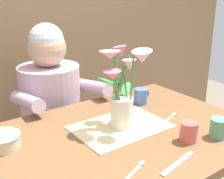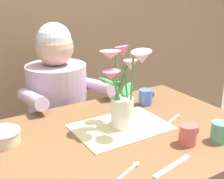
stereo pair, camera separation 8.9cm
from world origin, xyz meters
name	(u,v)px [view 1 (the left image)]	position (x,y,z in m)	size (l,w,h in m)	color
dining_table	(115,156)	(0.00, 0.00, 0.64)	(1.20, 0.80, 0.74)	brown
seated_person	(53,122)	(0.00, 0.62, 0.56)	(0.45, 0.47, 1.14)	#4C4C56
striped_placemat	(121,127)	(0.06, 0.04, 0.74)	(0.40, 0.28, 0.01)	beige
flower_vase	(122,89)	(0.07, 0.04, 0.92)	(0.21, 0.26, 0.35)	silver
ceramic_bowl	(3,140)	(-0.40, 0.17, 0.77)	(0.14, 0.14, 0.06)	beige
dinner_knife	(178,163)	(0.05, -0.29, 0.74)	(0.19, 0.02, 0.01)	silver
ceramic_mug	(141,96)	(0.32, 0.20, 0.78)	(0.09, 0.07, 0.08)	#476BB7
tea_cup	(189,132)	(0.20, -0.21, 0.78)	(0.09, 0.07, 0.08)	#CC564C
coffee_cup	(219,128)	(0.33, -0.26, 0.78)	(0.09, 0.07, 0.08)	#569970
spoon_0	(172,116)	(0.32, -0.01, 0.74)	(0.12, 0.06, 0.01)	silver
spoon_2	(138,167)	(-0.07, -0.23, 0.74)	(0.12, 0.06, 0.01)	silver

